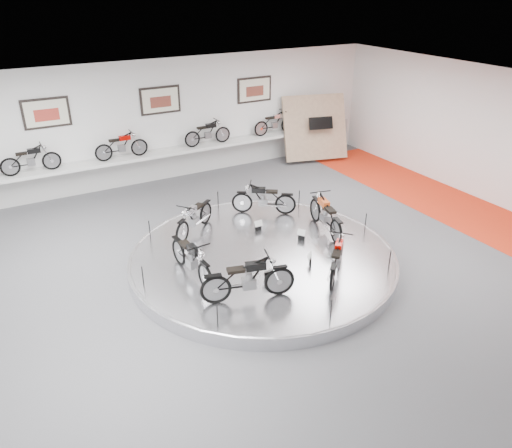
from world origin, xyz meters
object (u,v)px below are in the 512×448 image
bike_b (194,217)px  bike_f (326,215)px  shelf (167,153)px  bike_d (248,279)px  display_platform (263,259)px  bike_e (337,258)px  bike_c (191,258)px  bike_a (264,199)px

bike_b → bike_f: size_ratio=0.92×
shelf → bike_d: 7.99m
display_platform → shelf: (0.00, 6.40, 0.85)m
bike_b → bike_e: size_ratio=1.02×
bike_d → display_platform: bearing=66.7°
bike_c → bike_d: 1.53m
bike_f → shelf: bearing=30.3°
bike_a → display_platform: bearing=94.2°
bike_a → bike_e: size_ratio=1.02×
bike_b → bike_e: (1.94, -3.44, -0.01)m
bike_c → bike_e: size_ratio=1.07×
display_platform → shelf: 6.46m
bike_c → bike_f: bearing=90.3°
display_platform → bike_c: size_ratio=3.98×
bike_c → bike_e: 3.21m
bike_a → bike_d: 4.20m
bike_e → bike_c: bearing=107.8°
bike_b → bike_e: 3.95m
bike_a → bike_c: 3.70m
display_platform → bike_e: 1.98m
bike_b → bike_c: (-0.88, -1.92, 0.02)m
display_platform → bike_e: size_ratio=4.26×
display_platform → shelf: shelf is taller
shelf → bike_a: bearing=-75.2°
bike_a → bike_d: size_ratio=0.91×
bike_d → bike_f: 3.62m
bike_d → bike_e: size_ratio=1.12×
bike_a → bike_b: (-2.17, -0.18, 0.00)m
bike_c → bike_d: size_ratio=0.96×
bike_b → bike_d: size_ratio=0.92×
bike_d → shelf: bearing=97.0°
bike_b → bike_c: bike_c is taller
shelf → bike_e: size_ratio=7.33×
display_platform → bike_a: (1.17, 1.97, 0.60)m
bike_a → bike_c: size_ratio=0.95×
bike_d → bike_f: bearing=43.6°
shelf → bike_f: 6.52m
bike_f → display_platform: bearing=108.3°
shelf → bike_a: bike_a is taller
shelf → bike_c: (-1.88, -6.52, -0.23)m
bike_a → bike_b: size_ratio=0.99×
bike_a → bike_c: bearing=69.4°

